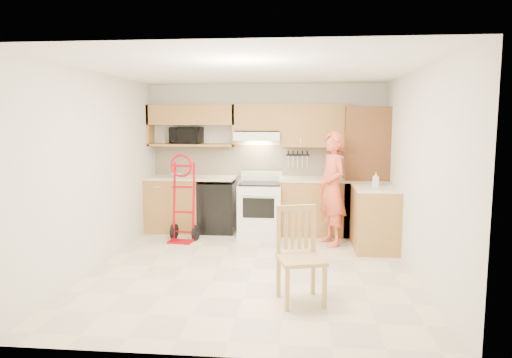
# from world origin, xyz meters

# --- Properties ---
(floor) EXTENTS (4.00, 4.50, 0.02)m
(floor) POSITION_xyz_m (0.00, 0.00, -0.01)
(floor) COLOR beige
(floor) RESTS_ON ground
(ceiling) EXTENTS (4.00, 4.50, 0.02)m
(ceiling) POSITION_xyz_m (0.00, 0.00, 2.51)
(ceiling) COLOR white
(ceiling) RESTS_ON ground
(wall_back) EXTENTS (4.00, 0.02, 2.50)m
(wall_back) POSITION_xyz_m (0.00, 2.26, 1.25)
(wall_back) COLOR silver
(wall_back) RESTS_ON ground
(wall_front) EXTENTS (4.00, 0.02, 2.50)m
(wall_front) POSITION_xyz_m (0.00, -2.26, 1.25)
(wall_front) COLOR silver
(wall_front) RESTS_ON ground
(wall_left) EXTENTS (0.02, 4.50, 2.50)m
(wall_left) POSITION_xyz_m (-2.01, 0.00, 1.25)
(wall_left) COLOR silver
(wall_left) RESTS_ON ground
(wall_right) EXTENTS (0.02, 4.50, 2.50)m
(wall_right) POSITION_xyz_m (2.01, 0.00, 1.25)
(wall_right) COLOR silver
(wall_right) RESTS_ON ground
(backsplash) EXTENTS (3.92, 0.03, 0.55)m
(backsplash) POSITION_xyz_m (0.00, 2.23, 1.20)
(backsplash) COLOR beige
(backsplash) RESTS_ON wall_back
(lower_cab_left) EXTENTS (0.90, 0.60, 0.90)m
(lower_cab_left) POSITION_xyz_m (-1.55, 1.95, 0.45)
(lower_cab_left) COLOR #A7793D
(lower_cab_left) RESTS_ON ground
(dishwasher) EXTENTS (0.60, 0.60, 0.85)m
(dishwasher) POSITION_xyz_m (-0.80, 1.95, 0.42)
(dishwasher) COLOR black
(dishwasher) RESTS_ON ground
(lower_cab_right) EXTENTS (1.14, 0.60, 0.90)m
(lower_cab_right) POSITION_xyz_m (0.83, 1.95, 0.45)
(lower_cab_right) COLOR #A7793D
(lower_cab_right) RESTS_ON ground
(countertop_left) EXTENTS (1.50, 0.63, 0.04)m
(countertop_left) POSITION_xyz_m (-1.25, 1.95, 0.92)
(countertop_left) COLOR beige
(countertop_left) RESTS_ON lower_cab_left
(countertop_right) EXTENTS (1.14, 0.63, 0.04)m
(countertop_right) POSITION_xyz_m (0.83, 1.95, 0.92)
(countertop_right) COLOR beige
(countertop_right) RESTS_ON lower_cab_right
(cab_return_right) EXTENTS (0.60, 1.00, 0.90)m
(cab_return_right) POSITION_xyz_m (1.70, 1.15, 0.45)
(cab_return_right) COLOR #A7793D
(cab_return_right) RESTS_ON ground
(countertop_return) EXTENTS (0.63, 1.00, 0.04)m
(countertop_return) POSITION_xyz_m (1.70, 1.15, 0.92)
(countertop_return) COLOR beige
(countertop_return) RESTS_ON cab_return_right
(pantry_tall) EXTENTS (0.70, 0.60, 2.10)m
(pantry_tall) POSITION_xyz_m (1.65, 1.95, 1.05)
(pantry_tall) COLOR brown
(pantry_tall) RESTS_ON ground
(upper_cab_left) EXTENTS (1.50, 0.33, 0.34)m
(upper_cab_left) POSITION_xyz_m (-1.25, 2.08, 1.98)
(upper_cab_left) COLOR #A7793D
(upper_cab_left) RESTS_ON wall_back
(upper_shelf_mw) EXTENTS (1.50, 0.33, 0.04)m
(upper_shelf_mw) POSITION_xyz_m (-1.25, 2.08, 1.47)
(upper_shelf_mw) COLOR #A7793D
(upper_shelf_mw) RESTS_ON wall_back
(upper_cab_center) EXTENTS (0.76, 0.33, 0.44)m
(upper_cab_center) POSITION_xyz_m (-0.12, 2.08, 1.94)
(upper_cab_center) COLOR #A7793D
(upper_cab_center) RESTS_ON wall_back
(upper_cab_right) EXTENTS (1.14, 0.33, 0.70)m
(upper_cab_right) POSITION_xyz_m (0.83, 2.08, 1.80)
(upper_cab_right) COLOR #A7793D
(upper_cab_right) RESTS_ON wall_back
(range_hood) EXTENTS (0.76, 0.46, 0.14)m
(range_hood) POSITION_xyz_m (-0.12, 2.02, 1.63)
(range_hood) COLOR white
(range_hood) RESTS_ON wall_back
(knife_strip) EXTENTS (0.40, 0.05, 0.29)m
(knife_strip) POSITION_xyz_m (0.55, 2.21, 1.24)
(knife_strip) COLOR black
(knife_strip) RESTS_ON backsplash
(microwave) EXTENTS (0.55, 0.40, 0.28)m
(microwave) POSITION_xyz_m (-1.35, 2.08, 1.63)
(microwave) COLOR black
(microwave) RESTS_ON upper_shelf_mw
(range) EXTENTS (0.70, 0.92, 1.03)m
(range) POSITION_xyz_m (-0.06, 1.73, 0.52)
(range) COLOR white
(range) RESTS_ON ground
(person) EXTENTS (0.62, 0.74, 1.73)m
(person) POSITION_xyz_m (1.08, 1.29, 0.86)
(person) COLOR #DC553A
(person) RESTS_ON ground
(hand_truck) EXTENTS (0.53, 0.50, 1.23)m
(hand_truck) POSITION_xyz_m (-1.23, 1.26, 0.62)
(hand_truck) COLOR #B5010E
(hand_truck) RESTS_ON ground
(dining_chair) EXTENTS (0.57, 0.59, 1.00)m
(dining_chair) POSITION_xyz_m (0.62, -1.05, 0.50)
(dining_chair) COLOR tan
(dining_chair) RESTS_ON ground
(soap_bottle) EXTENTS (0.10, 0.11, 0.20)m
(soap_bottle) POSITION_xyz_m (1.70, 1.14, 1.04)
(soap_bottle) COLOR white
(soap_bottle) RESTS_ON countertop_return
(bowl) EXTENTS (0.21, 0.21, 0.05)m
(bowl) POSITION_xyz_m (-1.50, 1.95, 0.96)
(bowl) COLOR white
(bowl) RESTS_ON countertop_left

